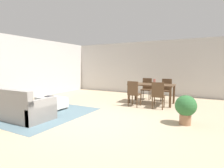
# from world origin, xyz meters

# --- Properties ---
(ground_plane) EXTENTS (10.80, 10.80, 0.00)m
(ground_plane) POSITION_xyz_m (0.00, 0.00, 0.00)
(ground_plane) COLOR tan
(wall_back) EXTENTS (9.00, 0.12, 2.70)m
(wall_back) POSITION_xyz_m (0.00, 5.00, 1.35)
(wall_back) COLOR beige
(wall_back) RESTS_ON ground_plane
(wall_left) EXTENTS (0.12, 11.00, 2.70)m
(wall_left) POSITION_xyz_m (-4.50, 0.50, 1.35)
(wall_left) COLOR beige
(wall_left) RESTS_ON ground_plane
(area_rug) EXTENTS (3.00, 2.80, 0.01)m
(area_rug) POSITION_xyz_m (-2.13, -0.30, 0.00)
(area_rug) COLOR slate
(area_rug) RESTS_ON ground_plane
(couch) EXTENTS (2.07, 0.91, 0.86)m
(couch) POSITION_xyz_m (-2.14, -0.95, 0.29)
(couch) COLOR gray
(couch) RESTS_ON ground_plane
(ottoman_table) EXTENTS (1.00, 0.58, 0.40)m
(ottoman_table) POSITION_xyz_m (-2.11, 0.29, 0.23)
(ottoman_table) COLOR silver
(ottoman_table) RESTS_ON ground_plane
(dining_table) EXTENTS (1.69, 0.87, 0.76)m
(dining_table) POSITION_xyz_m (0.65, 2.74, 0.67)
(dining_table) COLOR #513823
(dining_table) RESTS_ON ground_plane
(dining_chair_near_left) EXTENTS (0.42, 0.42, 0.92)m
(dining_chair_near_left) POSITION_xyz_m (0.23, 1.94, 0.52)
(dining_chair_near_left) COLOR #513823
(dining_chair_near_left) RESTS_ON ground_plane
(dining_chair_near_right) EXTENTS (0.42, 0.42, 0.92)m
(dining_chair_near_right) POSITION_xyz_m (1.10, 1.98, 0.52)
(dining_chair_near_right) COLOR #513823
(dining_chair_near_right) RESTS_ON ground_plane
(dining_chair_far_left) EXTENTS (0.43, 0.43, 0.92)m
(dining_chair_far_left) POSITION_xyz_m (0.21, 3.53, 0.52)
(dining_chair_far_left) COLOR #513823
(dining_chair_far_left) RESTS_ON ground_plane
(dining_chair_far_right) EXTENTS (0.42, 0.42, 0.92)m
(dining_chair_far_right) POSITION_xyz_m (1.06, 3.54, 0.52)
(dining_chair_far_right) COLOR #513823
(dining_chair_far_right) RESTS_ON ground_plane
(vase_centerpiece) EXTENTS (0.09, 0.09, 0.20)m
(vase_centerpiece) POSITION_xyz_m (0.75, 2.78, 0.86)
(vase_centerpiece) COLOR #B26659
(vase_centerpiece) RESTS_ON dining_table
(book_on_ottoman) EXTENTS (0.27, 0.22, 0.03)m
(book_on_ottoman) POSITION_xyz_m (-2.24, 0.31, 0.42)
(book_on_ottoman) COLOR #333338
(book_on_ottoman) RESTS_ON ottoman_table
(potted_plant) EXTENTS (0.52, 0.52, 0.74)m
(potted_plant) POSITION_xyz_m (2.10, 0.69, 0.44)
(potted_plant) COLOR #996B4C
(potted_plant) RESTS_ON ground_plane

